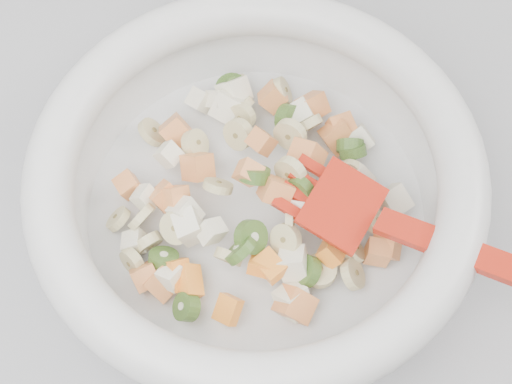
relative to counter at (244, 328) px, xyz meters
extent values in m
cube|color=gray|center=(0.00, 0.00, 0.00)|extent=(2.00, 0.60, 0.90)
cylinder|color=silver|center=(0.00, -0.05, 0.46)|extent=(0.29, 0.29, 0.02)
torus|color=silver|center=(0.00, -0.05, 0.53)|extent=(0.36, 0.36, 0.04)
cylinder|color=#CAC687|center=(0.07, 0.01, 0.49)|extent=(0.03, 0.02, 0.03)
cylinder|color=#CAC687|center=(-0.03, 0.02, 0.49)|extent=(0.03, 0.03, 0.03)
cylinder|color=#CAC687|center=(0.01, 0.03, 0.48)|extent=(0.03, 0.03, 0.03)
cylinder|color=#CAC687|center=(0.06, 0.05, 0.48)|extent=(0.03, 0.04, 0.03)
cylinder|color=#CAC687|center=(0.01, -0.09, 0.50)|extent=(0.03, 0.04, 0.03)
cylinder|color=#CAC687|center=(0.03, -0.04, 0.51)|extent=(0.03, 0.03, 0.04)
cylinder|color=#CAC687|center=(0.09, -0.09, 0.48)|extent=(0.02, 0.03, 0.02)
cylinder|color=#CAC687|center=(0.07, -0.06, 0.49)|extent=(0.03, 0.03, 0.02)
cylinder|color=#CAC687|center=(0.07, -0.11, 0.48)|extent=(0.03, 0.04, 0.03)
cylinder|color=#CAC687|center=(0.05, 0.00, 0.50)|extent=(0.03, 0.03, 0.03)
cylinder|color=#CAC687|center=(-0.11, -0.03, 0.48)|extent=(0.03, 0.03, 0.03)
cylinder|color=#CAC687|center=(0.01, 0.01, 0.49)|extent=(0.02, 0.04, 0.04)
cylinder|color=#CAC687|center=(0.02, 0.04, 0.48)|extent=(0.03, 0.03, 0.03)
cylinder|color=#CAC687|center=(0.02, 0.07, 0.48)|extent=(0.04, 0.03, 0.03)
cylinder|color=#CAC687|center=(0.04, -0.05, 0.50)|extent=(0.03, 0.03, 0.03)
cylinder|color=#CAC687|center=(-0.09, -0.06, 0.48)|extent=(0.03, 0.02, 0.03)
cylinder|color=#CAC687|center=(0.02, -0.08, 0.50)|extent=(0.02, 0.03, 0.03)
cylinder|color=#CAC687|center=(-0.03, -0.04, 0.51)|extent=(0.03, 0.03, 0.02)
cylinder|color=#CAC687|center=(-0.07, -0.06, 0.49)|extent=(0.03, 0.04, 0.03)
cylinder|color=#CAC687|center=(0.06, -0.13, 0.48)|extent=(0.02, 0.03, 0.03)
cylinder|color=#CAC687|center=(-0.11, -0.07, 0.48)|extent=(0.02, 0.03, 0.03)
cylinder|color=#CAC687|center=(0.09, -0.05, 0.49)|extent=(0.03, 0.02, 0.03)
cylinder|color=#CAC687|center=(-0.03, -0.09, 0.49)|extent=(0.03, 0.03, 0.03)
cylinder|color=#CAC687|center=(-0.06, 0.05, 0.47)|extent=(0.03, 0.04, 0.03)
cylinder|color=#CAC687|center=(-0.09, -0.04, 0.49)|extent=(0.03, 0.03, 0.03)
cylinder|color=#CAC687|center=(0.03, -0.12, 0.48)|extent=(0.03, 0.03, 0.01)
cube|color=#FEA350|center=(0.08, 0.03, 0.48)|extent=(0.03, 0.03, 0.03)
cube|color=#FEA350|center=(-0.07, -0.03, 0.49)|extent=(0.03, 0.03, 0.03)
cube|color=#FEA350|center=(0.08, -0.12, 0.48)|extent=(0.03, 0.02, 0.02)
cube|color=#FEA350|center=(0.05, -0.03, 0.50)|extent=(0.04, 0.03, 0.04)
cube|color=#FEA350|center=(-0.10, -0.09, 0.48)|extent=(0.02, 0.03, 0.03)
cube|color=#FEA350|center=(-0.10, 0.00, 0.48)|extent=(0.02, 0.02, 0.02)
cube|color=#FEA350|center=(-0.04, 0.04, 0.48)|extent=(0.03, 0.03, 0.04)
cube|color=#FEA350|center=(0.06, -0.09, 0.49)|extent=(0.03, 0.03, 0.02)
cube|color=#FEA350|center=(-0.09, -0.09, 0.48)|extent=(0.03, 0.04, 0.03)
cube|color=#FEA350|center=(0.09, -0.01, 0.48)|extent=(0.03, 0.03, 0.04)
cube|color=#FEA350|center=(0.00, -0.04, 0.52)|extent=(0.03, 0.03, 0.03)
cube|color=#FEA350|center=(0.09, -0.12, 0.48)|extent=(0.03, 0.03, 0.03)
cube|color=#FEA350|center=(-0.06, -0.03, 0.50)|extent=(0.03, 0.03, 0.03)
cube|color=#FEA350|center=(0.02, -0.06, 0.51)|extent=(0.03, 0.03, 0.04)
cube|color=#FEA350|center=(0.01, -0.14, 0.48)|extent=(0.04, 0.04, 0.04)
cube|color=#FEA350|center=(0.09, 0.00, 0.48)|extent=(0.02, 0.02, 0.02)
cube|color=#FEA350|center=(-0.04, -0.01, 0.49)|extent=(0.03, 0.03, 0.04)
cube|color=#FEA350|center=(0.02, 0.00, 0.50)|extent=(0.03, 0.02, 0.03)
cube|color=#FEA350|center=(0.05, 0.05, 0.48)|extent=(0.03, 0.03, 0.03)
cylinder|color=#649F35|center=(0.01, 0.06, 0.48)|extent=(0.04, 0.03, 0.03)
cylinder|color=#649F35|center=(-0.07, -0.12, 0.48)|extent=(0.03, 0.03, 0.03)
cylinder|color=#649F35|center=(0.04, -0.06, 0.51)|extent=(0.03, 0.03, 0.03)
cylinder|color=#649F35|center=(0.01, 0.07, 0.48)|extent=(0.04, 0.03, 0.01)
cylinder|color=#649F35|center=(0.09, -0.02, 0.49)|extent=(0.03, 0.02, 0.03)
cylinder|color=#649F35|center=(-0.01, -0.09, 0.50)|extent=(0.04, 0.03, 0.03)
cylinder|color=#649F35|center=(0.01, 0.06, 0.48)|extent=(0.03, 0.03, 0.02)
cylinder|color=#649F35|center=(-0.08, -0.08, 0.48)|extent=(0.03, 0.03, 0.03)
cylinder|color=#649F35|center=(0.05, 0.02, 0.48)|extent=(0.03, 0.03, 0.04)
cylinder|color=#649F35|center=(0.00, -0.04, 0.52)|extent=(0.03, 0.03, 0.03)
cylinder|color=#649F35|center=(0.02, -0.12, 0.49)|extent=(0.02, 0.03, 0.03)
cylinder|color=#649F35|center=(0.09, -0.03, 0.49)|extent=(0.03, 0.03, 0.03)
cylinder|color=#649F35|center=(-0.02, -0.09, 0.50)|extent=(0.04, 0.03, 0.03)
cube|color=beige|center=(-0.08, -0.09, 0.49)|extent=(0.02, 0.03, 0.02)
cube|color=beige|center=(0.11, -0.08, 0.48)|extent=(0.03, 0.03, 0.03)
cube|color=beige|center=(0.01, -0.11, 0.49)|extent=(0.03, 0.03, 0.03)
cube|color=beige|center=(-0.06, 0.01, 0.49)|extent=(0.03, 0.03, 0.02)
cube|color=beige|center=(-0.06, -0.05, 0.50)|extent=(0.03, 0.03, 0.03)
cube|color=beige|center=(-0.06, -0.06, 0.49)|extent=(0.03, 0.02, 0.03)
cube|color=beige|center=(0.03, -0.08, 0.50)|extent=(0.03, 0.03, 0.02)
cube|color=beige|center=(-0.04, -0.07, 0.50)|extent=(0.03, 0.02, 0.02)
cube|color=beige|center=(0.01, 0.06, 0.48)|extent=(0.03, 0.04, 0.04)
cube|color=beige|center=(0.01, -0.14, 0.48)|extent=(0.03, 0.04, 0.03)
cube|color=beige|center=(-0.08, -0.02, 0.49)|extent=(0.03, 0.03, 0.02)
cube|color=beige|center=(-0.10, -0.05, 0.48)|extent=(0.02, 0.02, 0.02)
cube|color=beige|center=(0.00, 0.05, 0.48)|extent=(0.04, 0.04, 0.04)
cube|color=beige|center=(0.09, -0.05, 0.49)|extent=(0.03, 0.03, 0.03)
cube|color=beige|center=(0.00, 0.06, 0.48)|extent=(0.03, 0.02, 0.03)
cube|color=beige|center=(0.06, 0.02, 0.48)|extent=(0.03, 0.02, 0.03)
cube|color=beige|center=(-0.02, 0.06, 0.48)|extent=(0.03, 0.02, 0.03)
cube|color=beige|center=(0.11, -0.01, 0.48)|extent=(0.03, 0.03, 0.03)
cube|color=orange|center=(0.00, -0.11, 0.49)|extent=(0.03, 0.03, 0.02)
cube|color=orange|center=(0.05, -0.11, 0.49)|extent=(0.03, 0.03, 0.03)
cube|color=orange|center=(-0.01, -0.11, 0.49)|extent=(0.03, 0.03, 0.02)
cube|color=orange|center=(-0.07, -0.09, 0.49)|extent=(0.02, 0.03, 0.03)
cube|color=orange|center=(-0.04, -0.13, 0.48)|extent=(0.03, 0.03, 0.02)
cube|color=orange|center=(-0.07, -0.10, 0.49)|extent=(0.02, 0.03, 0.02)
cube|color=#B01F0F|center=(0.06, -0.09, 0.51)|extent=(0.08, 0.08, 0.02)
cube|color=#B01F0F|center=(0.05, -0.04, 0.51)|extent=(0.02, 0.03, 0.01)
cube|color=#B01F0F|center=(0.04, -0.05, 0.51)|extent=(0.02, 0.03, 0.01)
cube|color=#B01F0F|center=(0.03, -0.06, 0.51)|extent=(0.02, 0.03, 0.01)
cube|color=#B01F0F|center=(0.02, -0.07, 0.51)|extent=(0.02, 0.03, 0.01)
cube|color=#B01F0F|center=(0.15, -0.17, 0.54)|extent=(0.15, 0.15, 0.05)
camera|label=1|loc=(-0.08, -0.33, 1.06)|focal=55.00mm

